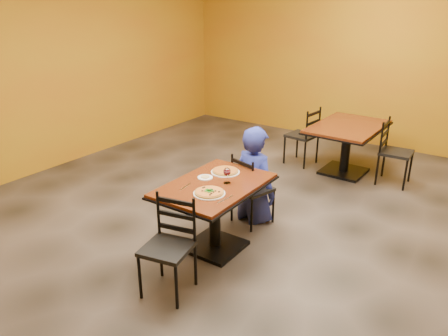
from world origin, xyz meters
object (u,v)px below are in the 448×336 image
Objects in this scene: diner at (255,173)px; plate_main at (209,193)px; plate_far at (225,172)px; side_plate at (205,177)px; chair_second_right at (396,153)px; pizza_main at (209,192)px; chair_main_far at (253,189)px; pizza_far at (225,171)px; chair_main_near at (167,249)px; wine_glass at (227,175)px; table_second at (347,137)px; table_main at (215,201)px; chair_second_left at (302,136)px.

plate_main is at bearing 108.16° from diner.
plate_far is 1.94× the size of side_plate.
plate_far is at bearing 153.00° from chair_second_right.
pizza_main is at bearing -47.60° from side_plate.
chair_main_far is 0.54m from plate_far.
diner is 1.10m from pizza_main.
pizza_far is (-1.17, -2.56, 0.31)m from chair_second_right.
chair_main_near reaches higher than plate_main.
wine_glass is (-0.01, 0.31, 0.08)m from plate_main.
chair_second_right is at bearing 65.39° from pizza_far.
pizza_main is at bearing 0.00° from plate_main.
table_second is 7.72× the size of wine_glass.
chair_main_far is at bearing 151.02° from chair_second_right.
diner is 3.71× the size of plate_main.
chair_main_far is at bearing 88.16° from table_main.
table_main is at bearing 114.31° from pizza_main.
plate_main reaches higher than table_second.
chair_second_right is at bearing 72.30° from plate_main.
side_plate is at bearing 90.24° from chair_main_far.
pizza_far is (-0.18, 0.54, 0.00)m from pizza_main.
pizza_far is (-0.06, -0.53, 0.20)m from diner.
diner is (-0.02, 0.84, 0.02)m from table_main.
side_plate is (-0.09, -0.24, 0.00)m from plate_far.
diner reaches higher than chair_second_left.
chair_second_left is 2.06m from diner.
chair_main_near is at bearing -94.34° from table_second.
diner reaches higher than chair_main_near.
wine_glass reaches higher than chair_second_right.
diner is 0.57m from pizza_far.
plate_main is at bearing 15.37° from chair_second_left.
table_second is 1.50× the size of chair_second_right.
diner is 3.71× the size of plate_far.
chair_main_far is at bearing 96.46° from wine_glass.
pizza_main is at bearing -71.30° from pizza_far.
chair_main_far is 0.55m from pizza_far.
wine_glass is at bearing -95.55° from table_second.
plate_far is at bearing 13.12° from chair_second_left.
plate_main is 1.94× the size of side_plate.
table_second is 1.64× the size of chair_main_far.
plate_main is at bearing 159.91° from chair_second_right.
table_second is at bearing 85.14° from plate_main.
plate_main is at bearing 76.54° from chair_main_near.
side_plate is at bearing 132.40° from plate_main.
table_main is at bearing 156.74° from chair_second_right.
pizza_far is (0.28, -2.56, 0.31)m from chair_second_left.
side_plate is at bearing 158.64° from table_main.
pizza_main is 0.57m from plate_far.
plate_far is (-0.08, 0.31, 0.20)m from table_main.
plate_far is (-0.18, 0.54, -0.02)m from pizza_main.
chair_second_left is at bearing 87.61° from chair_second_right.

